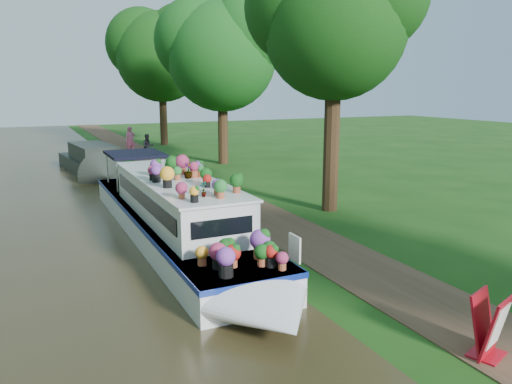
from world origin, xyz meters
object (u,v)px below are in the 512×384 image
object	(u,v)px
plant_boat	(177,214)
pedestrian_pink	(130,140)
pedestrian_dark	(148,146)
sandwich_board	(490,329)
second_boat	(94,162)

from	to	relation	value
plant_boat	pedestrian_pink	world-z (taller)	plant_boat
plant_boat	pedestrian_dark	distance (m)	17.67
sandwich_board	pedestrian_pink	bearing A→B (deg)	70.04
sandwich_board	pedestrian_dark	xyz separation A→B (m)	(0.51, 25.30, 0.27)
plant_boat	second_boat	size ratio (longest dim) A/B	1.75
plant_boat	sandwich_board	world-z (taller)	plant_boat
plant_boat	pedestrian_pink	bearing A→B (deg)	82.09
second_boat	sandwich_board	world-z (taller)	second_boat
pedestrian_pink	sandwich_board	bearing A→B (deg)	-86.36
sandwich_board	second_boat	bearing A→B (deg)	78.58
plant_boat	pedestrian_pink	size ratio (longest dim) A/B	7.54
plant_boat	pedestrian_dark	bearing A→B (deg)	79.19
sandwich_board	pedestrian_pink	distance (m)	27.74
second_boat	pedestrian_dark	world-z (taller)	pedestrian_dark
plant_boat	pedestrian_pink	distance (m)	19.98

